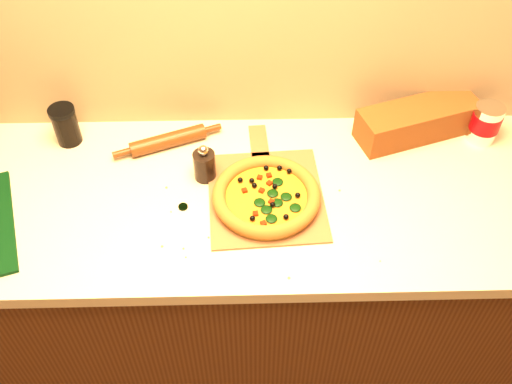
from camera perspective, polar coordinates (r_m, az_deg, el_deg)
name	(u,v)px	position (r m, az deg, el deg)	size (l,w,h in m)	color
cabinet	(230,285)	(2.01, -2.66, -9.24)	(2.80, 0.65, 0.86)	#42200E
countertop	(224,198)	(1.65, -3.19, -0.65)	(2.84, 0.68, 0.04)	beige
pizza_peel	(265,193)	(1.63, 0.95, -0.06)	(0.34, 0.50, 0.01)	brown
pizza	(266,196)	(1.59, 1.04, -0.41)	(0.30, 0.30, 0.04)	#A57C29
bottle_cap	(183,207)	(1.61, -7.31, -1.47)	(0.03, 0.03, 0.01)	black
pepper_grinder	(204,165)	(1.65, -5.17, 2.74)	(0.06, 0.06, 0.12)	black
rolling_pin	(168,140)	(1.78, -8.80, 5.12)	(0.33, 0.14, 0.05)	#52280E
coffee_canister	(485,122)	(1.90, 21.97, 6.48)	(0.09, 0.09, 0.12)	silver
bread_bag	(417,121)	(1.85, 15.84, 6.87)	(0.38, 0.12, 0.10)	brown
dark_jar	(66,125)	(1.84, -18.50, 6.37)	(0.08, 0.08, 0.13)	black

